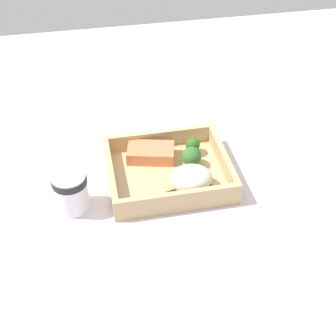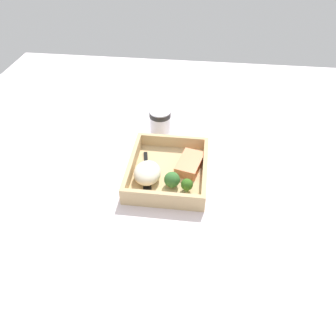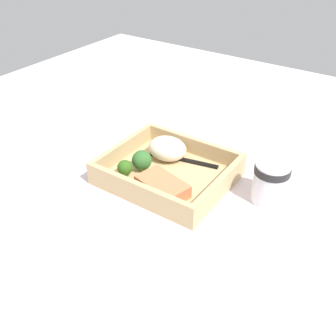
% 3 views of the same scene
% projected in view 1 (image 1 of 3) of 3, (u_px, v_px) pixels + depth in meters
% --- Properties ---
extents(ground_plane, '(1.60, 1.60, 0.02)m').
position_uv_depth(ground_plane, '(168.00, 181.00, 1.01)').
color(ground_plane, silver).
extents(takeout_tray, '(0.25, 0.22, 0.01)m').
position_uv_depth(takeout_tray, '(168.00, 175.00, 1.00)').
color(takeout_tray, tan).
rests_on(takeout_tray, ground_plane).
extents(tray_rim, '(0.25, 0.22, 0.04)m').
position_uv_depth(tray_rim, '(168.00, 167.00, 0.98)').
color(tray_rim, tan).
rests_on(tray_rim, takeout_tray).
extents(salmon_fillet, '(0.11, 0.08, 0.03)m').
position_uv_depth(salmon_fillet, '(151.00, 153.00, 1.03)').
color(salmon_fillet, '#E57F51').
rests_on(salmon_fillet, takeout_tray).
extents(mashed_potatoes, '(0.09, 0.07, 0.05)m').
position_uv_depth(mashed_potatoes, '(191.00, 178.00, 0.95)').
color(mashed_potatoes, beige).
rests_on(mashed_potatoes, takeout_tray).
extents(broccoli_floret_1, '(0.03, 0.03, 0.04)m').
position_uv_depth(broccoli_floret_1, '(193.00, 145.00, 1.04)').
color(broccoli_floret_1, '#779B5E').
rests_on(broccoli_floret_1, takeout_tray).
extents(broccoli_floret_2, '(0.04, 0.04, 0.05)m').
position_uv_depth(broccoli_floret_2, '(192.00, 157.00, 1.00)').
color(broccoli_floret_2, '#799853').
rests_on(broccoli_floret_2, takeout_tray).
extents(fork, '(0.16, 0.05, 0.00)m').
position_uv_depth(fork, '(179.00, 191.00, 0.95)').
color(fork, black).
rests_on(fork, takeout_tray).
extents(paper_cup, '(0.07, 0.07, 0.08)m').
position_uv_depth(paper_cup, '(71.00, 190.00, 0.91)').
color(paper_cup, white).
rests_on(paper_cup, ground_plane).
extents(receipt_slip, '(0.11, 0.14, 0.00)m').
position_uv_depth(receipt_slip, '(120.00, 126.00, 1.15)').
color(receipt_slip, white).
rests_on(receipt_slip, ground_plane).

